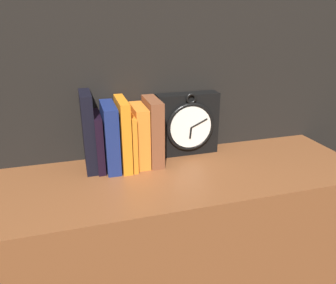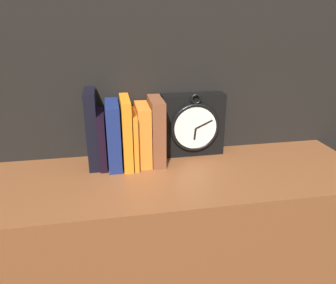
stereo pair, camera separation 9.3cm
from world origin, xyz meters
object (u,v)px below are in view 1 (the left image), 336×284
at_px(book_slot5_orange, 140,135).
at_px(book_slot6_brown, 153,131).
at_px(book_slot2_navy, 110,137).
at_px(book_slot3_orange, 123,134).
at_px(clock, 188,124).
at_px(book_slot0_black, 88,132).
at_px(book_slot1_black, 98,141).
at_px(book_slot4_orange, 131,140).

xyz_separation_m(book_slot5_orange, book_slot6_brown, (0.04, -0.00, 0.01)).
xyz_separation_m(book_slot2_navy, book_slot3_orange, (0.04, -0.00, 0.01)).
height_order(clock, book_slot6_brown, clock).
distance_m(book_slot2_navy, book_slot3_orange, 0.04).
bearing_deg(clock, book_slot2_navy, -171.60).
bearing_deg(book_slot2_navy, book_slot5_orange, 4.05).
xyz_separation_m(clock, book_slot3_orange, (-0.23, -0.04, 0.00)).
relative_size(book_slot0_black, book_slot6_brown, 1.15).
distance_m(book_slot1_black, book_slot4_orange, 0.10).
xyz_separation_m(book_slot0_black, book_slot6_brown, (0.20, -0.01, -0.02)).
bearing_deg(book_slot4_orange, book_slot0_black, 174.67).
height_order(book_slot0_black, book_slot2_navy, book_slot0_black).
distance_m(book_slot0_black, book_slot3_orange, 0.11).
height_order(book_slot2_navy, book_slot6_brown, book_slot6_brown).
xyz_separation_m(book_slot2_navy, book_slot6_brown, (0.14, 0.00, 0.00)).
bearing_deg(clock, book_slot1_black, -174.01).
bearing_deg(clock, book_slot3_orange, -169.68).
bearing_deg(book_slot5_orange, book_slot6_brown, -2.75).
bearing_deg(book_slot5_orange, book_slot4_orange, -166.02).
relative_size(book_slot0_black, book_slot2_navy, 1.19).
bearing_deg(book_slot6_brown, book_slot3_orange, -176.18).
height_order(clock, book_slot0_black, book_slot0_black).
relative_size(book_slot0_black, book_slot1_black, 1.37).
height_order(book_slot1_black, book_slot6_brown, book_slot6_brown).
xyz_separation_m(book_slot3_orange, book_slot4_orange, (0.02, 0.00, -0.02)).
relative_size(book_slot4_orange, book_slot6_brown, 0.82).
height_order(book_slot4_orange, book_slot5_orange, book_slot5_orange).
relative_size(clock, book_slot0_black, 0.91).
distance_m(book_slot5_orange, book_slot6_brown, 0.04).
xyz_separation_m(book_slot0_black, book_slot2_navy, (0.06, -0.01, -0.02)).
distance_m(book_slot0_black, book_slot6_brown, 0.20).
distance_m(clock, book_slot0_black, 0.34).
distance_m(clock, book_slot1_black, 0.31).
distance_m(book_slot0_black, book_slot1_black, 0.04).
xyz_separation_m(clock, book_slot6_brown, (-0.13, -0.04, -0.00)).
bearing_deg(book_slot3_orange, book_slot5_orange, 9.01).
bearing_deg(book_slot5_orange, book_slot1_black, 179.57).
height_order(book_slot0_black, book_slot3_orange, book_slot0_black).
xyz_separation_m(book_slot1_black, book_slot6_brown, (0.17, -0.00, 0.02)).
relative_size(book_slot5_orange, book_slot6_brown, 0.91).
bearing_deg(book_slot5_orange, book_slot2_navy, -175.95).
height_order(book_slot3_orange, book_slot6_brown, book_slot3_orange).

